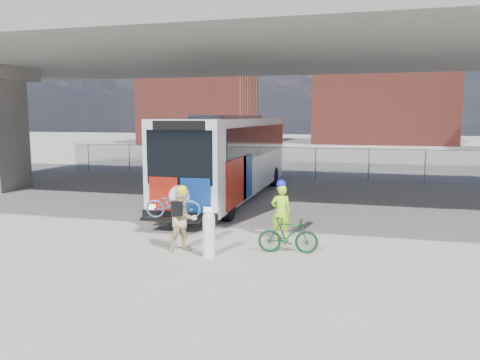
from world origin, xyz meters
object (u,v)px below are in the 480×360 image
(bus, at_px, (231,151))
(cyclist_tan, at_px, (183,220))
(cyclist_hivis, at_px, (281,210))
(bollard, at_px, (209,233))
(bike_parked, at_px, (288,235))

(bus, bearing_deg, cyclist_tan, -83.10)
(cyclist_hivis, distance_m, cyclist_tan, 3.08)
(cyclist_hivis, bearing_deg, bus, -79.89)
(bus, distance_m, cyclist_hivis, 7.27)
(bollard, bearing_deg, cyclist_hivis, 57.70)
(bus, height_order, bike_parked, bus)
(cyclist_tan, bearing_deg, bus, 58.31)
(cyclist_hivis, height_order, bike_parked, cyclist_hivis)
(cyclist_hivis, distance_m, bike_parked, 1.56)
(bollard, relative_size, cyclist_tan, 0.67)
(bus, xyz_separation_m, cyclist_tan, (1.01, -8.33, -1.25))
(bollard, bearing_deg, cyclist_tan, 158.73)
(bus, distance_m, bollard, 8.99)
(bollard, height_order, bike_parked, bollard)
(cyclist_hivis, bearing_deg, bollard, 39.89)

